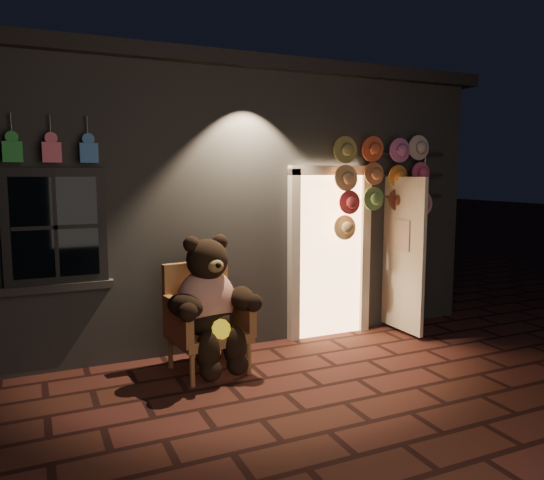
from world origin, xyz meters
TOP-DOWN VIEW (x-y plane):
  - ground at (0.00, 0.00)m, footprint 60.00×60.00m
  - shop_building at (0.00, 3.99)m, footprint 7.30×5.95m
  - wicker_armchair at (-0.48, 0.95)m, footprint 0.86×0.79m
  - teddy_bear at (-0.47, 0.80)m, footprint 1.02×0.84m
  - hat_rack at (2.05, 1.28)m, footprint 1.74×0.22m

SIDE VIEW (x-z plane):
  - ground at x=0.00m, z-range 0.00..0.00m
  - wicker_armchair at x=-0.48m, z-range 0.00..1.13m
  - teddy_bear at x=-0.47m, z-range 0.04..1.45m
  - shop_building at x=0.00m, z-range -0.02..3.49m
  - hat_rack at x=2.05m, z-range 0.72..3.28m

